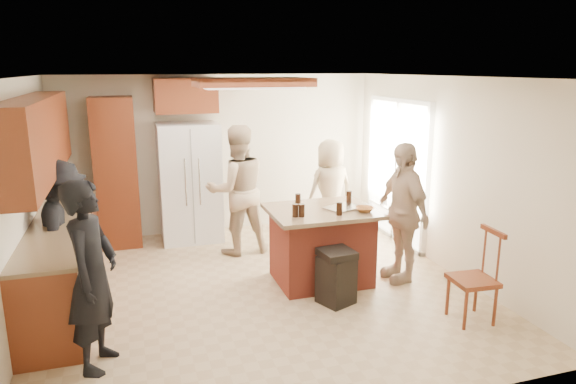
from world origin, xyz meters
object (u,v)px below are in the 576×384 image
object	(u,v)px
person_front_left	(92,276)
kitchen_island	(321,245)
person_counter	(62,231)
trash_bin	(336,276)
refrigerator	(190,182)
person_behind_left	(237,190)
person_side_right	(402,212)
spindle_chair	(475,280)
person_behind_right	(330,190)

from	to	relation	value
person_front_left	kitchen_island	world-z (taller)	person_front_left
person_counter	kitchen_island	xyz separation A→B (m)	(2.97, -0.40, -0.34)
person_front_left	trash_bin	bearing A→B (deg)	-60.26
refrigerator	trash_bin	xyz separation A→B (m)	(1.28, -2.74, -0.58)
person_behind_left	person_side_right	distance (m)	2.33
person_counter	trash_bin	world-z (taller)	person_counter
spindle_chair	refrigerator	bearing A→B (deg)	125.03
trash_bin	spindle_chair	world-z (taller)	spindle_chair
person_behind_left	kitchen_island	world-z (taller)	person_behind_left
person_counter	refrigerator	xyz separation A→B (m)	(1.63, 1.71, 0.09)
person_behind_right	trash_bin	xyz separation A→B (m)	(-0.79, -2.14, -0.46)
refrigerator	spindle_chair	bearing A→B (deg)	-54.97
refrigerator	trash_bin	bearing A→B (deg)	-65.03
person_front_left	refrigerator	bearing A→B (deg)	-2.62
person_behind_left	spindle_chair	distance (m)	3.40
person_side_right	person_counter	bearing A→B (deg)	-100.53
spindle_chair	person_behind_right	bearing A→B (deg)	98.24
person_behind_right	spindle_chair	world-z (taller)	person_behind_right
person_behind_left	spindle_chair	bearing A→B (deg)	120.18
person_behind_left	person_counter	bearing A→B (deg)	18.15
trash_bin	person_side_right	bearing A→B (deg)	21.67
person_behind_left	refrigerator	distance (m)	0.97
person_front_left	trash_bin	xyz separation A→B (m)	(2.50, 0.52, -0.53)
person_behind_right	person_side_right	world-z (taller)	person_side_right
person_behind_right	person_counter	size ratio (longest dim) A/B	0.96
spindle_chair	person_behind_left	bearing A→B (deg)	124.77
person_front_left	spindle_chair	size ratio (longest dim) A/B	1.72
kitchen_island	person_side_right	bearing A→B (deg)	-12.73
person_front_left	trash_bin	distance (m)	2.61
person_side_right	person_counter	xyz separation A→B (m)	(-3.94, 0.62, -0.06)
person_behind_left	spindle_chair	xyz separation A→B (m)	(1.92, -2.76, -0.47)
kitchen_island	refrigerator	bearing A→B (deg)	122.36
person_behind_left	refrigerator	xyz separation A→B (m)	(-0.57, 0.79, -0.02)
refrigerator	kitchen_island	size ratio (longest dim) A/B	1.41
trash_bin	refrigerator	bearing A→B (deg)	114.97
kitchen_island	spindle_chair	size ratio (longest dim) A/B	1.29
person_behind_left	trash_bin	xyz separation A→B (m)	(0.71, -1.96, -0.60)
kitchen_island	trash_bin	size ratio (longest dim) A/B	2.03
trash_bin	spindle_chair	distance (m)	1.46
person_counter	person_side_right	bearing A→B (deg)	-106.29
person_counter	kitchen_island	world-z (taller)	person_counter
person_behind_right	trash_bin	bearing A→B (deg)	61.12
person_behind_right	person_behind_left	bearing A→B (deg)	-1.60
person_side_right	spindle_chair	size ratio (longest dim) A/B	1.75
person_side_right	refrigerator	world-z (taller)	refrigerator
person_side_right	kitchen_island	world-z (taller)	person_side_right
refrigerator	person_behind_left	bearing A→B (deg)	-54.05
person_front_left	person_side_right	xyz separation A→B (m)	(3.54, 0.93, 0.01)
spindle_chair	person_counter	bearing A→B (deg)	155.90
person_behind_left	person_front_left	bearing A→B (deg)	49.46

